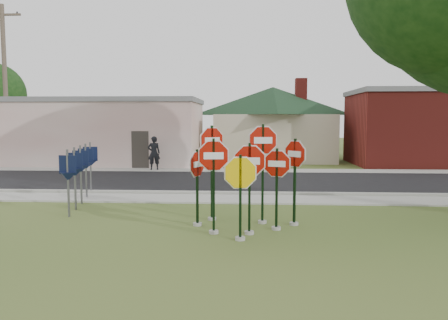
# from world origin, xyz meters

# --- Properties ---
(ground) EXTENTS (120.00, 120.00, 0.00)m
(ground) POSITION_xyz_m (0.00, 0.00, 0.00)
(ground) COLOR #415821
(ground) RESTS_ON ground
(sidewalk_near) EXTENTS (60.00, 1.60, 0.06)m
(sidewalk_near) POSITION_xyz_m (0.00, 5.50, 0.03)
(sidewalk_near) COLOR #999990
(sidewalk_near) RESTS_ON ground
(road) EXTENTS (60.00, 7.00, 0.04)m
(road) POSITION_xyz_m (0.00, 10.00, 0.02)
(road) COLOR black
(road) RESTS_ON ground
(sidewalk_far) EXTENTS (60.00, 1.60, 0.06)m
(sidewalk_far) POSITION_xyz_m (0.00, 14.30, 0.03)
(sidewalk_far) COLOR #999990
(sidewalk_far) RESTS_ON ground
(curb) EXTENTS (60.00, 0.20, 0.14)m
(curb) POSITION_xyz_m (0.00, 6.50, 0.07)
(curb) COLOR #999990
(curb) RESTS_ON ground
(stop_sign_center) EXTENTS (1.10, 0.24, 2.40)m
(stop_sign_center) POSITION_xyz_m (0.31, 0.86, 1.47)
(stop_sign_center) COLOR #9A978F
(stop_sign_center) RESTS_ON ground
(stop_sign_yellow) EXTENTS (1.07, 0.24, 2.15)m
(stop_sign_yellow) POSITION_xyz_m (0.09, 0.29, 1.28)
(stop_sign_yellow) COLOR #9A978F
(stop_sign_yellow) RESTS_ON ground
(stop_sign_left) EXTENTS (1.07, 0.24, 2.51)m
(stop_sign_left) POSITION_xyz_m (-0.59, 0.87, 1.55)
(stop_sign_left) COLOR #9A978F
(stop_sign_left) RESTS_ON ground
(stop_sign_right) EXTENTS (0.95, 0.27, 2.22)m
(stop_sign_right) POSITION_xyz_m (1.01, 1.34, 1.33)
(stop_sign_right) COLOR #9A978F
(stop_sign_right) RESTS_ON ground
(stop_sign_back_right) EXTENTS (1.08, 0.24, 2.85)m
(stop_sign_back_right) POSITION_xyz_m (0.67, 2.03, 1.80)
(stop_sign_back_right) COLOR #9A978F
(stop_sign_back_right) RESTS_ON ground
(stop_sign_back_left) EXTENTS (0.85, 0.61, 2.80)m
(stop_sign_back_left) POSITION_xyz_m (-0.75, 2.34, 1.75)
(stop_sign_back_left) COLOR #9A978F
(stop_sign_back_left) RESTS_ON ground
(stop_sign_far_right) EXTENTS (0.68, 0.78, 2.45)m
(stop_sign_far_right) POSITION_xyz_m (1.53, 1.87, 1.50)
(stop_sign_far_right) COLOR #9A978F
(stop_sign_far_right) RESTS_ON ground
(stop_sign_far_left) EXTENTS (0.40, 0.90, 2.17)m
(stop_sign_far_left) POSITION_xyz_m (-1.09, 1.66, 1.29)
(stop_sign_far_left) COLOR #9A978F
(stop_sign_far_left) RESTS_ON ground
(route_sign_row) EXTENTS (1.43, 4.63, 2.00)m
(route_sign_row) POSITION_xyz_m (-5.40, 4.50, 1.22)
(route_sign_row) COLOR #59595E
(route_sign_row) RESTS_ON ground
(building_stucco) EXTENTS (12.20, 6.20, 4.20)m
(building_stucco) POSITION_xyz_m (-9.00, 18.00, 2.15)
(building_stucco) COLOR silver
(building_stucco) RESTS_ON ground
(building_house) EXTENTS (11.60, 11.60, 6.20)m
(building_house) POSITION_xyz_m (2.00, 22.00, 3.65)
(building_house) COLOR #B8AA92
(building_house) RESTS_ON ground
(building_brick) EXTENTS (10.20, 6.20, 4.75)m
(building_brick) POSITION_xyz_m (12.00, 18.50, 2.40)
(building_brick) COLOR maroon
(building_brick) RESTS_ON ground
(utility_pole_near) EXTENTS (2.20, 0.26, 9.50)m
(utility_pole_near) POSITION_xyz_m (-14.00, 15.20, 4.97)
(utility_pole_near) COLOR brown
(utility_pole_near) RESTS_ON ground
(pedestrian) EXTENTS (0.79, 0.64, 1.88)m
(pedestrian) POSITION_xyz_m (-5.02, 14.19, 1.00)
(pedestrian) COLOR black
(pedestrian) RESTS_ON sidewalk_far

